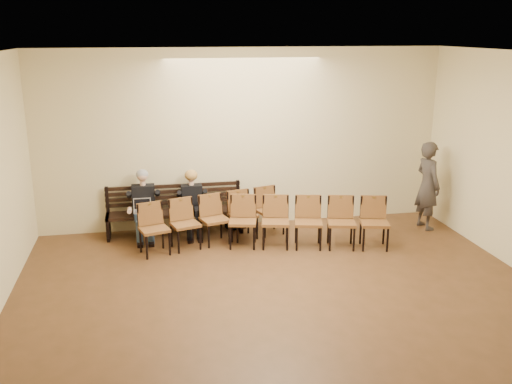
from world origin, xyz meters
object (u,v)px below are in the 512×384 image
(bag, at_px, (236,221))
(passerby, at_px, (428,179))
(water_bottle, at_px, (202,210))
(chair_row_front, at_px, (215,220))
(bench, at_px, (175,222))
(seated_man, at_px, (144,206))
(laptop, at_px, (143,213))
(seated_woman, at_px, (192,206))
(chair_row_back, at_px, (308,223))

(bag, bearing_deg, passerby, -10.68)
(water_bottle, distance_m, chair_row_front, 0.38)
(bag, bearing_deg, water_bottle, -147.94)
(bench, height_order, seated_man, seated_man)
(seated_man, relative_size, laptop, 3.94)
(bag, height_order, chair_row_front, chair_row_front)
(bench, relative_size, passerby, 1.30)
(laptop, bearing_deg, chair_row_front, -8.81)
(bench, distance_m, bag, 1.20)
(bag, bearing_deg, seated_woman, -165.67)
(seated_woman, relative_size, laptop, 3.53)
(water_bottle, bearing_deg, laptop, 179.69)
(water_bottle, xyz_separation_m, chair_row_front, (0.20, -0.31, -0.10))
(seated_man, bearing_deg, passerby, -5.00)
(seated_man, height_order, chair_row_back, seated_man)
(seated_woman, distance_m, chair_row_front, 0.65)
(bench, height_order, water_bottle, water_bottle)
(seated_man, height_order, seated_woman, seated_man)
(bag, bearing_deg, chair_row_front, -123.75)
(chair_row_front, bearing_deg, laptop, 149.89)
(water_bottle, bearing_deg, bag, 32.06)
(bag, bearing_deg, seated_man, -172.91)
(bench, relative_size, laptop, 8.08)
(seated_woman, xyz_separation_m, passerby, (4.57, -0.48, 0.44))
(seated_woman, bearing_deg, chair_row_front, -55.78)
(laptop, distance_m, water_bottle, 1.09)
(seated_woman, bearing_deg, chair_row_back, -27.82)
(bench, xyz_separation_m, seated_man, (-0.58, -0.12, 0.41))
(seated_woman, relative_size, passerby, 0.57)
(bench, height_order, chair_row_back, chair_row_back)
(laptop, relative_size, chair_row_back, 0.11)
(laptop, bearing_deg, seated_man, 87.48)
(bench, distance_m, chair_row_back, 2.61)
(seated_woman, height_order, water_bottle, seated_woman)
(chair_row_front, distance_m, chair_row_back, 1.71)
(water_bottle, height_order, chair_row_back, chair_row_back)
(seated_man, xyz_separation_m, seated_woman, (0.91, 0.00, -0.07))
(seated_woman, xyz_separation_m, bag, (0.86, 0.22, -0.43))
(seated_woman, height_order, passerby, passerby)
(water_bottle, relative_size, bag, 0.58)
(seated_woman, distance_m, bag, 0.99)
(seated_man, xyz_separation_m, chair_row_back, (2.90, -1.05, -0.17))
(seated_woman, bearing_deg, bench, 160.00)
(bag, distance_m, passerby, 3.88)
(seated_man, bearing_deg, water_bottle, -11.68)
(laptop, xyz_separation_m, bag, (1.80, 0.43, -0.43))
(water_bottle, distance_m, bag, 0.93)
(passerby, relative_size, chair_row_front, 0.72)
(bench, relative_size, water_bottle, 12.23)
(chair_row_front, bearing_deg, water_bottle, 106.72)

